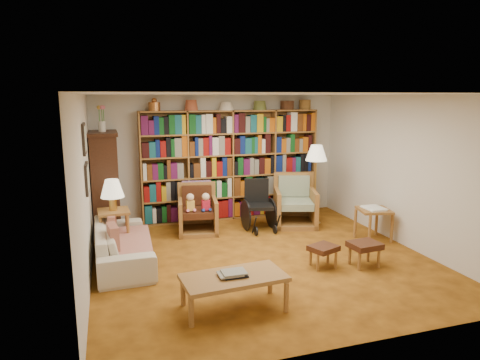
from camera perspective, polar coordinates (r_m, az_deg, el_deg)
name	(u,v)px	position (r m, az deg, el deg)	size (l,w,h in m)	color
floor	(261,258)	(6.75, 2.86, -10.37)	(5.00, 5.00, 0.00)	#A66319
ceiling	(263,94)	(6.28, 3.08, 11.38)	(5.00, 5.00, 0.00)	white
wall_back	(220,157)	(8.75, -2.71, 3.08)	(5.00, 5.00, 0.00)	silver
wall_front	(353,227)	(4.21, 14.89, -6.07)	(5.00, 5.00, 0.00)	silver
wall_left	(85,190)	(6.02, -19.96, -1.24)	(5.00, 5.00, 0.00)	silver
wall_right	(403,171)	(7.62, 20.89, 1.17)	(5.00, 5.00, 0.00)	silver
bookshelf	(232,162)	(8.65, -1.14, 2.47)	(3.60, 0.30, 2.42)	#95612E
curio_cabinet	(105,182)	(8.03, -17.51, -0.29)	(0.50, 0.95, 2.40)	#3E1F10
framed_pictures	(86,159)	(6.25, -19.88, 2.69)	(0.03, 0.52, 0.97)	black
sofa	(123,244)	(6.73, -15.39, -8.22)	(0.77, 1.96, 0.57)	beige
sofa_throw	(126,243)	(6.73, -14.97, -8.08)	(0.73, 1.36, 0.04)	beige
cushion_left	(113,228)	(7.02, -16.64, -6.10)	(0.11, 0.35, 0.35)	maroon
cushion_right	(113,242)	(6.35, -16.53, -7.91)	(0.12, 0.38, 0.38)	maroon
side_table_lamp	(114,220)	(7.15, -16.45, -5.14)	(0.50, 0.50, 0.69)	#95612E
table_lamp	(112,190)	(7.04, -16.67, -1.23)	(0.37, 0.37, 0.50)	#B48839
armchair_leather	(197,212)	(7.97, -5.78, -4.24)	(0.82, 0.85, 0.90)	#95612E
armchair_sage	(293,205)	(8.44, 7.08, -3.35)	(1.02, 1.03, 0.98)	#95612E
wheelchair	(259,207)	(8.05, 2.52, -3.58)	(0.56, 0.76, 0.94)	black
floor_lamp	(316,156)	(8.31, 10.14, 3.15)	(0.41, 0.41, 1.56)	#B48839
side_table_papers	(374,214)	(7.76, 17.43, -4.35)	(0.61, 0.61, 0.59)	#95612E
footstool_a	(323,250)	(6.44, 11.06, -9.09)	(0.48, 0.45, 0.33)	#452012
footstool_b	(365,247)	(6.61, 16.28, -8.54)	(0.46, 0.40, 0.36)	#452012
coffee_table	(234,279)	(5.12, -0.83, -13.10)	(1.25, 0.70, 0.47)	#95612E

